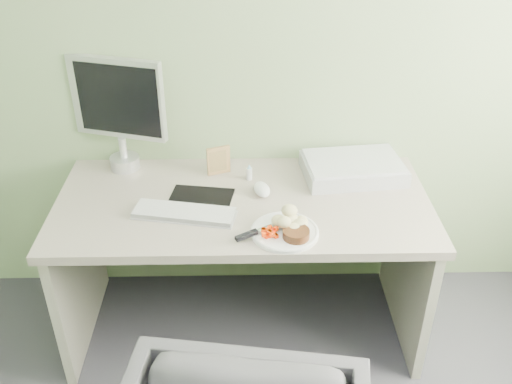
{
  "coord_description": "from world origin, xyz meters",
  "views": [
    {
      "loc": [
        0.02,
        -0.42,
        2.05
      ],
      "look_at": [
        0.05,
        1.5,
        0.85
      ],
      "focal_mm": 40.0,
      "sensor_mm": 36.0,
      "label": 1
    }
  ],
  "objects_px": {
    "plate": "(285,232)",
    "scanner": "(353,169)",
    "desk": "(243,235)",
    "monitor": "(118,108)"
  },
  "relations": [
    {
      "from": "desk",
      "to": "plate",
      "type": "height_order",
      "value": "plate"
    },
    {
      "from": "plate",
      "to": "monitor",
      "type": "relative_size",
      "value": 0.51
    },
    {
      "from": "scanner",
      "to": "monitor",
      "type": "height_order",
      "value": "monitor"
    },
    {
      "from": "scanner",
      "to": "desk",
      "type": "bearing_deg",
      "value": -164.39
    },
    {
      "from": "desk",
      "to": "monitor",
      "type": "distance_m",
      "value": 0.79
    },
    {
      "from": "plate",
      "to": "monitor",
      "type": "xyz_separation_m",
      "value": [
        -0.71,
        0.56,
        0.29
      ]
    },
    {
      "from": "desk",
      "to": "scanner",
      "type": "xyz_separation_m",
      "value": [
        0.5,
        0.2,
        0.22
      ]
    },
    {
      "from": "plate",
      "to": "scanner",
      "type": "height_order",
      "value": "scanner"
    },
    {
      "from": "plate",
      "to": "monitor",
      "type": "height_order",
      "value": "monitor"
    },
    {
      "from": "desk",
      "to": "monitor",
      "type": "xyz_separation_m",
      "value": [
        -0.55,
        0.31,
        0.48
      ]
    }
  ]
}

